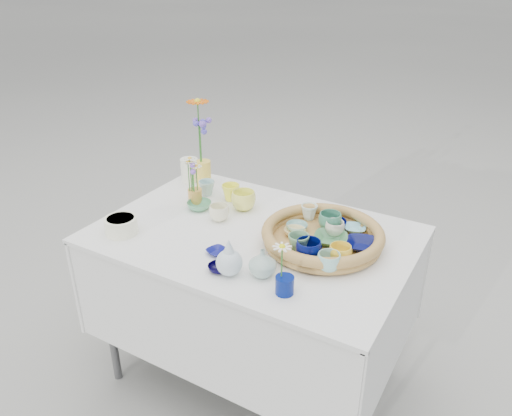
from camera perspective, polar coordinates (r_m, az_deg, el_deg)
The scene contains 34 objects.
ground at distance 2.50m, azimuth -0.24°, elevation -18.37°, with size 80.00×80.00×0.00m, color #9E9F94.
display_table at distance 2.50m, azimuth -0.24°, elevation -18.37°, with size 1.26×0.86×0.77m, color silver, non-canonical shape.
wicker_tray at distance 1.94m, azimuth 7.61°, elevation -3.27°, with size 0.47×0.47×0.08m, color olive, non-canonical shape.
tray_ceramic_0 at distance 2.05m, azimuth 8.78°, elevation -1.86°, with size 0.11×0.11×0.03m, color #050C59.
tray_ceramic_1 at distance 1.92m, azimuth 12.09°, elevation -4.16°, with size 0.13×0.13×0.03m, color #050946.
tray_ceramic_2 at distance 1.82m, azimuth 9.60°, elevation -5.18°, with size 0.08×0.08×0.07m, color yellow.
tray_ceramic_3 at distance 1.94m, azimuth 8.53°, elevation -3.55°, with size 0.13×0.13×0.03m, color #468353.
tray_ceramic_4 at distance 1.85m, azimuth 4.88°, elevation -4.08°, with size 0.08×0.08×0.07m, color #669B6A.
tray_ceramic_5 at distance 2.01m, azimuth 4.69°, elevation -2.19°, with size 0.09×0.09×0.03m, color #82B8AF.
tray_ceramic_6 at distance 2.10m, azimuth 6.10°, elevation -0.46°, with size 0.07×0.07×0.06m, color white.
tray_ceramic_7 at distance 1.99m, azimuth 8.98°, elevation -2.31°, with size 0.08×0.08×0.06m, color beige.
tray_ceramic_8 at distance 2.04m, azimuth 11.27°, elevation -2.33°, with size 0.08×0.08×0.02m, color #85D1E3.
tray_ceramic_9 at distance 1.82m, azimuth 6.02°, elevation -4.79°, with size 0.09×0.09×0.07m, color #030B4C.
tray_ceramic_10 at distance 1.98m, azimuth 4.44°, elevation -2.77°, with size 0.08×0.08×0.03m, color #F9DB8E.
tray_ceramic_11 at distance 1.77m, azimuth 8.32°, elevation -6.11°, with size 0.08×0.08×0.07m, color #91D1C6.
tray_ceramic_12 at distance 2.02m, azimuth 8.45°, elevation -1.54°, with size 0.09×0.09×0.07m, color #3F8568.
loose_ceramic_0 at distance 2.29m, azimuth -2.90°, elevation 1.79°, with size 0.08×0.08×0.08m, color #FFFD3F.
loose_ceramic_1 at distance 2.20m, azimuth -1.44°, elevation 0.86°, with size 0.11×0.11×0.09m, color #F7F966.
loose_ceramic_2 at distance 2.23m, azimuth -6.51°, elevation 0.30°, with size 0.11×0.11×0.03m, color #559D6F.
loose_ceramic_3 at distance 2.12m, azimuth -4.24°, elevation -0.55°, with size 0.09×0.09×0.07m, color #F4F1C5.
loose_ceramic_4 at distance 1.89m, azimuth -4.49°, elevation -4.99°, with size 0.07×0.07×0.02m, color navy.
loose_ceramic_5 at distance 2.36m, azimuth -5.65°, elevation 2.30°, with size 0.08×0.08×0.07m, color #A0CBC6.
loose_ceramic_6 at distance 1.79m, azimuth -4.29°, elevation -6.85°, with size 0.08×0.08×0.02m, color black.
fluted_bowl at distance 2.09m, azimuth -15.15°, elevation -1.93°, with size 0.13×0.13×0.07m, color white, non-canonical shape.
bud_vase_paleblue at distance 1.74m, azimuth -3.10°, elevation -5.55°, with size 0.09×0.09×0.15m, color silver, non-canonical shape.
bud_vase_seafoam at distance 1.75m, azimuth 0.75°, elevation -6.26°, with size 0.10×0.10×0.10m, color #95B2A7.
bud_vase_cobalt at distance 1.67m, azimuth 3.30°, elevation -8.79°, with size 0.06×0.06×0.06m, color navy.
single_daisy at distance 1.63m, azimuth 2.97°, elevation -6.16°, with size 0.07×0.07×0.13m, color white, non-canonical shape.
tall_vase_yellow at distance 2.44m, azimuth -5.97°, elevation 3.95°, with size 0.07×0.07×0.13m, color #FFD748.
gerbera at distance 2.36m, azimuth -6.52°, elevation 8.58°, with size 0.12×0.12×0.31m, color #E76108, non-canonical shape.
hydrangea at distance 2.38m, azimuth -6.33°, elevation 7.24°, with size 0.07×0.07×0.24m, color #534BCB, non-canonical shape.
white_pitcher at distance 2.51m, azimuth -7.61°, elevation 4.34°, with size 0.12×0.09×0.12m, color white, non-canonical shape.
daisy_cup at distance 2.28m, azimuth -6.97°, elevation 1.35°, with size 0.06×0.06×0.07m, color gold.
daisy_posy at distance 2.23m, azimuth -7.29°, elevation 3.85°, with size 0.08×0.08×0.16m, color white, non-canonical shape.
Camera 1 is at (0.90, -1.52, 1.76)m, focal length 35.00 mm.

